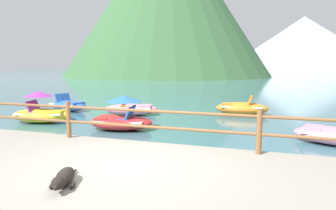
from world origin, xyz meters
The scene contains 10 objects.
ground_plane centered at (0.00, 40.00, 0.00)m, with size 200.00×200.00×0.00m, color #3D6B75.
dock_railing centered at (0.00, 1.55, 0.98)m, with size 23.92×0.12×0.95m.
dog_resting centered at (-0.44, -1.23, 0.52)m, with size 0.52×1.04×0.26m.
pedal_boat_0 centered at (-7.12, 7.88, 0.27)m, with size 2.48×1.65×0.85m.
pedal_boat_1 centered at (-2.43, 4.59, 0.41)m, with size 2.44×1.71×1.22m.
pedal_boat_2 centered at (-6.07, 4.81, 0.41)m, with size 2.60×1.77×1.26m.
pedal_boat_4 centered at (1.31, 9.40, 0.31)m, with size 2.45×1.34×0.90m.
pedal_boat_5 centered at (-3.51, 7.69, 0.27)m, with size 2.70×1.78×0.85m.
cliff_headland centered at (-17.40, 58.56, 15.38)m, with size 42.66×42.66×32.78m.
distant_peak centered at (14.72, 140.24, 11.42)m, with size 67.20×67.20×22.84m, color #A8B2C1.
Camera 1 is at (2.59, -5.11, 2.27)m, focal length 33.00 mm.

